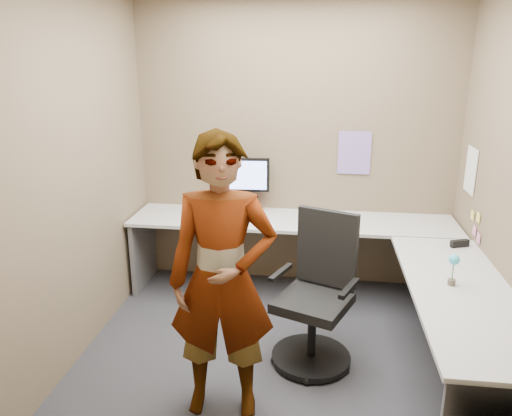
# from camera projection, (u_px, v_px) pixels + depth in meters

# --- Properties ---
(ground) EXTENTS (3.00, 3.00, 0.00)m
(ground) POSITION_uv_depth(u_px,v_px,m) (282.00, 348.00, 3.86)
(ground) COLOR #25252A
(ground) RESTS_ON ground
(wall_back) EXTENTS (3.00, 0.00, 3.00)m
(wall_back) POSITION_uv_depth(u_px,v_px,m) (295.00, 146.00, 4.70)
(wall_back) COLOR brown
(wall_back) RESTS_ON ground
(wall_right) EXTENTS (0.00, 2.70, 2.70)m
(wall_right) POSITION_uv_depth(u_px,v_px,m) (512.00, 186.00, 3.28)
(wall_right) COLOR brown
(wall_right) RESTS_ON ground
(wall_left) EXTENTS (0.00, 2.70, 2.70)m
(wall_left) POSITION_uv_depth(u_px,v_px,m) (81.00, 172.00, 3.65)
(wall_left) COLOR brown
(wall_left) RESTS_ON ground
(desk) EXTENTS (2.98, 2.58, 0.73)m
(desk) POSITION_uv_depth(u_px,v_px,m) (341.00, 261.00, 4.00)
(desk) COLOR beige
(desk) RESTS_ON ground
(paper_ream) EXTENTS (0.32, 0.24, 0.06)m
(paper_ream) POSITION_uv_depth(u_px,v_px,m) (244.00, 209.00, 4.78)
(paper_ream) COLOR red
(paper_ream) RESTS_ON desk
(monitor) EXTENTS (0.48, 0.15, 0.46)m
(monitor) POSITION_uv_depth(u_px,v_px,m) (244.00, 178.00, 4.71)
(monitor) COLOR black
(monitor) RESTS_ON paper_ream
(laptop) EXTENTS (0.35, 0.32, 0.21)m
(laptop) POSITION_uv_depth(u_px,v_px,m) (240.00, 210.00, 4.67)
(laptop) COLOR black
(laptop) RESTS_ON desk
(trackball_mouse) EXTENTS (0.12, 0.08, 0.07)m
(trackball_mouse) POSITION_uv_depth(u_px,v_px,m) (249.00, 218.00, 4.53)
(trackball_mouse) COLOR #B7B7BC
(trackball_mouse) RESTS_ON desk
(origami) EXTENTS (0.10, 0.10, 0.06)m
(origami) POSITION_uv_depth(u_px,v_px,m) (269.00, 223.00, 4.37)
(origami) COLOR white
(origami) RESTS_ON desk
(stapler) EXTENTS (0.15, 0.09, 0.05)m
(stapler) POSITION_uv_depth(u_px,v_px,m) (460.00, 244.00, 3.91)
(stapler) COLOR black
(stapler) RESTS_ON desk
(flower) EXTENTS (0.07, 0.07, 0.22)m
(flower) POSITION_uv_depth(u_px,v_px,m) (454.00, 265.00, 3.23)
(flower) COLOR brown
(flower) RESTS_ON desk
(calendar_purple) EXTENTS (0.30, 0.01, 0.40)m
(calendar_purple) POSITION_uv_depth(u_px,v_px,m) (354.00, 153.00, 4.63)
(calendar_purple) COLOR #846BB7
(calendar_purple) RESTS_ON wall_back
(calendar_white) EXTENTS (0.01, 0.28, 0.38)m
(calendar_white) POSITION_uv_depth(u_px,v_px,m) (471.00, 170.00, 4.16)
(calendar_white) COLOR white
(calendar_white) RESTS_ON wall_right
(sticky_note_a) EXTENTS (0.01, 0.07, 0.07)m
(sticky_note_a) POSITION_uv_depth(u_px,v_px,m) (478.00, 217.00, 3.92)
(sticky_note_a) COLOR #F2E059
(sticky_note_a) RESTS_ON wall_right
(sticky_note_b) EXTENTS (0.01, 0.07, 0.07)m
(sticky_note_b) POSITION_uv_depth(u_px,v_px,m) (474.00, 231.00, 4.00)
(sticky_note_b) COLOR pink
(sticky_note_b) RESTS_ON wall_right
(sticky_note_c) EXTENTS (0.01, 0.07, 0.07)m
(sticky_note_c) POSITION_uv_depth(u_px,v_px,m) (478.00, 238.00, 3.89)
(sticky_note_c) COLOR pink
(sticky_note_c) RESTS_ON wall_right
(sticky_note_d) EXTENTS (0.01, 0.07, 0.07)m
(sticky_note_d) POSITION_uv_depth(u_px,v_px,m) (472.00, 215.00, 4.07)
(sticky_note_d) COLOR #F2E059
(sticky_note_d) RESTS_ON wall_right
(office_chair) EXTENTS (0.64, 0.63, 1.09)m
(office_chair) POSITION_uv_depth(u_px,v_px,m) (316.00, 304.00, 3.61)
(office_chair) COLOR black
(office_chair) RESTS_ON ground
(person) EXTENTS (0.68, 0.48, 1.78)m
(person) POSITION_uv_depth(u_px,v_px,m) (222.00, 280.00, 2.97)
(person) COLOR #999399
(person) RESTS_ON ground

